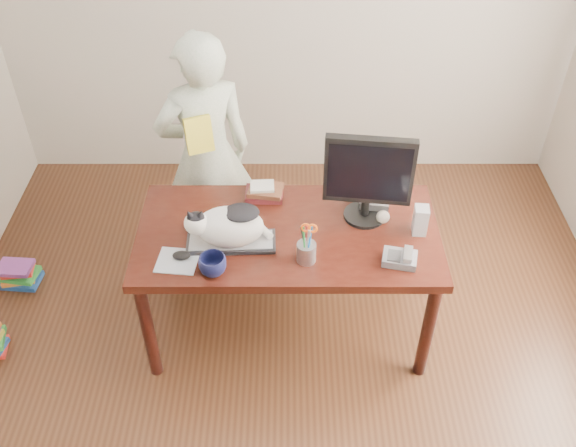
{
  "coord_description": "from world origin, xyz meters",
  "views": [
    {
      "loc": [
        -0.0,
        -1.92,
        3.01
      ],
      "look_at": [
        0.0,
        0.55,
        0.85
      ],
      "focal_mm": 40.0,
      "sensor_mm": 36.0,
      "label": 1
    }
  ],
  "objects_px": {
    "person": "(206,156)",
    "baseball": "(383,217)",
    "coffee_mug": "(213,265)",
    "phone": "(400,258)",
    "speaker": "(420,220)",
    "pen_cup": "(307,250)",
    "keyboard": "(231,242)",
    "cat": "(227,225)",
    "monitor": "(368,175)",
    "mouse": "(181,255)",
    "book_stack": "(264,192)",
    "calculator": "(374,197)",
    "book_pile_b": "(19,274)",
    "desk": "(288,242)"
  },
  "relations": [
    {
      "from": "mouse",
      "to": "book_stack",
      "type": "height_order",
      "value": "book_stack"
    },
    {
      "from": "person",
      "to": "desk",
      "type": "bearing_deg",
      "value": 110.59
    },
    {
      "from": "pen_cup",
      "to": "book_stack",
      "type": "relative_size",
      "value": 1.13
    },
    {
      "from": "desk",
      "to": "cat",
      "type": "xyz_separation_m",
      "value": [
        -0.31,
        -0.18,
        0.28
      ]
    },
    {
      "from": "cat",
      "to": "phone",
      "type": "distance_m",
      "value": 0.88
    },
    {
      "from": "coffee_mug",
      "to": "keyboard",
      "type": "bearing_deg",
      "value": 70.44
    },
    {
      "from": "keyboard",
      "to": "person",
      "type": "bearing_deg",
      "value": 103.13
    },
    {
      "from": "mouse",
      "to": "book_pile_b",
      "type": "distance_m",
      "value": 1.48
    },
    {
      "from": "pen_cup",
      "to": "person",
      "type": "height_order",
      "value": "person"
    },
    {
      "from": "phone",
      "to": "person",
      "type": "relative_size",
      "value": 0.12
    },
    {
      "from": "book_stack",
      "to": "calculator",
      "type": "relative_size",
      "value": 0.91
    },
    {
      "from": "cat",
      "to": "mouse",
      "type": "xyz_separation_m",
      "value": [
        -0.23,
        -0.11,
        -0.11
      ]
    },
    {
      "from": "phone",
      "to": "baseball",
      "type": "relative_size",
      "value": 2.68
    },
    {
      "from": "book_pile_b",
      "to": "monitor",
      "type": "bearing_deg",
      "value": -6.58
    },
    {
      "from": "cat",
      "to": "coffee_mug",
      "type": "bearing_deg",
      "value": -108.3
    },
    {
      "from": "monitor",
      "to": "phone",
      "type": "relative_size",
      "value": 2.71
    },
    {
      "from": "calculator",
      "to": "desk",
      "type": "bearing_deg",
      "value": -151.24
    },
    {
      "from": "phone",
      "to": "person",
      "type": "height_order",
      "value": "person"
    },
    {
      "from": "keyboard",
      "to": "baseball",
      "type": "bearing_deg",
      "value": 10.12
    },
    {
      "from": "person",
      "to": "book_pile_b",
      "type": "relative_size",
      "value": 6.12
    },
    {
      "from": "coffee_mug",
      "to": "speaker",
      "type": "bearing_deg",
      "value": 15.99
    },
    {
      "from": "phone",
      "to": "book_stack",
      "type": "relative_size",
      "value": 0.88
    },
    {
      "from": "coffee_mug",
      "to": "book_stack",
      "type": "height_order",
      "value": "coffee_mug"
    },
    {
      "from": "pen_cup",
      "to": "phone",
      "type": "xyz_separation_m",
      "value": [
        0.47,
        -0.01,
        -0.04
      ]
    },
    {
      "from": "cat",
      "to": "monitor",
      "type": "xyz_separation_m",
      "value": [
        0.72,
        0.2,
        0.16
      ]
    },
    {
      "from": "cat",
      "to": "monitor",
      "type": "relative_size",
      "value": 0.86
    },
    {
      "from": "phone",
      "to": "speaker",
      "type": "height_order",
      "value": "speaker"
    },
    {
      "from": "monitor",
      "to": "coffee_mug",
      "type": "xyz_separation_m",
      "value": [
        -0.78,
        -0.41,
        -0.24
      ]
    },
    {
      "from": "speaker",
      "to": "coffee_mug",
      "type": "bearing_deg",
      "value": -158.91
    },
    {
      "from": "keyboard",
      "to": "book_pile_b",
      "type": "relative_size",
      "value": 1.8
    },
    {
      "from": "person",
      "to": "baseball",
      "type": "bearing_deg",
      "value": 129.96
    },
    {
      "from": "keyboard",
      "to": "pen_cup",
      "type": "height_order",
      "value": "pen_cup"
    },
    {
      "from": "mouse",
      "to": "calculator",
      "type": "distance_m",
      "value": 1.11
    },
    {
      "from": "desk",
      "to": "person",
      "type": "xyz_separation_m",
      "value": [
        -0.49,
        0.56,
        0.19
      ]
    },
    {
      "from": "speaker",
      "to": "cat",
      "type": "bearing_deg",
      "value": -169.4
    },
    {
      "from": "keyboard",
      "to": "phone",
      "type": "distance_m",
      "value": 0.86
    },
    {
      "from": "monitor",
      "to": "coffee_mug",
      "type": "relative_size",
      "value": 3.8
    },
    {
      "from": "coffee_mug",
      "to": "calculator",
      "type": "distance_m",
      "value": 1.01
    },
    {
      "from": "monitor",
      "to": "book_stack",
      "type": "bearing_deg",
      "value": 167.32
    },
    {
      "from": "calculator",
      "to": "speaker",
      "type": "bearing_deg",
      "value": -41.42
    },
    {
      "from": "monitor",
      "to": "speaker",
      "type": "distance_m",
      "value": 0.36
    },
    {
      "from": "phone",
      "to": "mouse",
      "type": "bearing_deg",
      "value": -168.76
    },
    {
      "from": "coffee_mug",
      "to": "person",
      "type": "bearing_deg",
      "value": 97.53
    },
    {
      "from": "phone",
      "to": "coffee_mug",
      "type": "bearing_deg",
      "value": -162.72
    },
    {
      "from": "baseball",
      "to": "person",
      "type": "relative_size",
      "value": 0.05
    },
    {
      "from": "desk",
      "to": "book_stack",
      "type": "distance_m",
      "value": 0.31
    },
    {
      "from": "coffee_mug",
      "to": "baseball",
      "type": "distance_m",
      "value": 0.96
    },
    {
      "from": "cat",
      "to": "phone",
      "type": "height_order",
      "value": "cat"
    },
    {
      "from": "cat",
      "to": "baseball",
      "type": "relative_size",
      "value": 6.28
    },
    {
      "from": "keyboard",
      "to": "calculator",
      "type": "bearing_deg",
      "value": 22.06
    }
  ]
}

